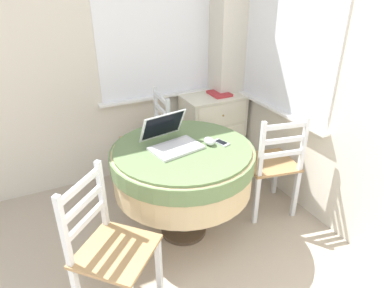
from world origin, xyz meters
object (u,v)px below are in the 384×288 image
(dining_chair_camera_near, at_px, (110,249))
(round_dining_table, at_px, (183,165))
(computer_mouse, at_px, (209,141))
(cell_phone, at_px, (221,143))
(laptop, at_px, (171,140))
(dining_chair_near_back_window, at_px, (150,142))
(book_on_cabinet, at_px, (219,94))
(dining_chair_near_right_window, at_px, (272,165))
(corner_cabinet, at_px, (212,130))

(dining_chair_camera_near, bearing_deg, round_dining_table, 32.53)
(computer_mouse, relative_size, cell_phone, 0.77)
(laptop, bearing_deg, dining_chair_camera_near, -141.68)
(computer_mouse, bearing_deg, dining_chair_near_back_window, 101.68)
(laptop, distance_m, dining_chair_near_back_window, 0.81)
(cell_phone, bearing_deg, laptop, 160.27)
(laptop, xyz_separation_m, book_on_cabinet, (0.86, 0.79, -0.02))
(dining_chair_near_right_window, bearing_deg, book_on_cabinet, 88.07)
(dining_chair_near_right_window, height_order, corner_cabinet, dining_chair_near_right_window)
(round_dining_table, height_order, dining_chair_camera_near, dining_chair_camera_near)
(dining_chair_near_right_window, bearing_deg, dining_chair_camera_near, -166.39)
(dining_chair_camera_near, distance_m, book_on_cabinet, 1.96)
(book_on_cabinet, bearing_deg, corner_cabinet, 167.81)
(cell_phone, bearing_deg, computer_mouse, 164.54)
(computer_mouse, height_order, dining_chair_near_right_window, dining_chair_near_right_window)
(round_dining_table, xyz_separation_m, cell_phone, (0.28, -0.07, 0.15))
(cell_phone, distance_m, dining_chair_camera_near, 1.05)
(cell_phone, distance_m, corner_cabinet, 1.10)
(cell_phone, relative_size, corner_cabinet, 0.17)
(dining_chair_near_right_window, relative_size, dining_chair_camera_near, 1.00)
(laptop, xyz_separation_m, dining_chair_near_right_window, (0.83, -0.13, -0.36))
(dining_chair_near_back_window, relative_size, dining_chair_camera_near, 1.00)
(laptop, xyz_separation_m, cell_phone, (0.34, -0.12, -0.04))
(corner_cabinet, bearing_deg, laptop, -134.89)
(dining_chair_near_right_window, relative_size, book_on_cabinet, 4.00)
(computer_mouse, relative_size, book_on_cabinet, 0.45)
(corner_cabinet, bearing_deg, dining_chair_camera_near, -137.62)
(dining_chair_near_right_window, xyz_separation_m, corner_cabinet, (-0.03, 0.93, -0.06))
(laptop, relative_size, dining_chair_near_right_window, 0.44)
(laptop, xyz_separation_m, dining_chair_camera_near, (-0.60, -0.47, -0.36))
(dining_chair_near_back_window, height_order, dining_chair_near_right_window, same)
(book_on_cabinet, bearing_deg, computer_mouse, -124.50)
(corner_cabinet, bearing_deg, book_on_cabinet, -12.19)
(dining_chair_camera_near, bearing_deg, corner_cabinet, 42.38)
(laptop, xyz_separation_m, computer_mouse, (0.25, -0.10, -0.02))
(round_dining_table, relative_size, corner_cabinet, 1.34)
(round_dining_table, xyz_separation_m, book_on_cabinet, (0.80, 0.84, 0.17))
(cell_phone, xyz_separation_m, dining_chair_near_right_window, (0.49, -0.01, -0.31))
(computer_mouse, relative_size, dining_chair_near_right_window, 0.11)
(round_dining_table, distance_m, dining_chair_camera_near, 0.80)
(book_on_cabinet, bearing_deg, dining_chair_camera_near, -139.15)
(computer_mouse, xyz_separation_m, book_on_cabinet, (0.61, 0.89, -0.00))
(dining_chair_near_back_window, xyz_separation_m, dining_chair_near_right_window, (0.75, -0.85, 0.00))
(book_on_cabinet, bearing_deg, round_dining_table, -133.53)
(laptop, relative_size, corner_cabinet, 0.52)
(dining_chair_near_back_window, height_order, corner_cabinet, dining_chair_near_back_window)
(laptop, bearing_deg, round_dining_table, -40.28)
(round_dining_table, distance_m, book_on_cabinet, 1.17)
(dining_chair_near_back_window, bearing_deg, laptop, -96.49)
(laptop, distance_m, dining_chair_camera_near, 0.84)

